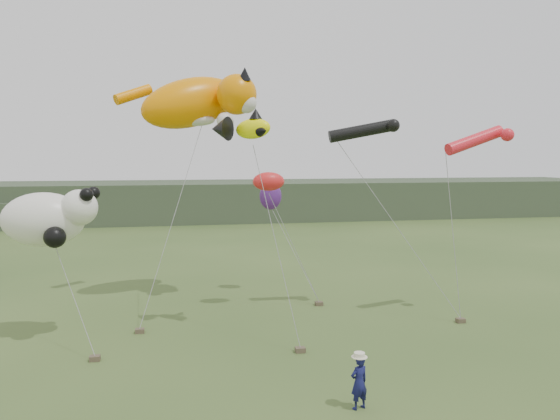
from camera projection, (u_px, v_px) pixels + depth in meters
The scene contains 9 objects.
ground at pixel (321, 389), 15.88m from camera, with size 120.00×120.00×0.00m, color #385123.
headland at pixel (184, 201), 58.77m from camera, with size 90.00×13.00×4.00m.
festival_attendant at pixel (359, 382), 14.58m from camera, with size 0.54×0.35×1.47m, color #131549.
sandbag_anchors at pixel (271, 330), 21.00m from camera, with size 14.42×5.92×0.17m.
cat_kite at pixel (201, 102), 25.03m from camera, with size 6.50×4.00×3.36m.
fish_kite at pixel (241, 128), 20.30m from camera, with size 2.53×1.66×1.21m.
tube_kites at pixel (420, 134), 22.83m from camera, with size 7.21×2.81×1.57m.
panda_kite at pixel (49, 218), 19.78m from camera, with size 3.46×2.24×2.15m.
misc_kites at pixel (270, 190), 25.26m from camera, with size 1.85×3.74×1.93m.
Camera 1 is at (-4.06, -14.79, 6.76)m, focal length 35.00 mm.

